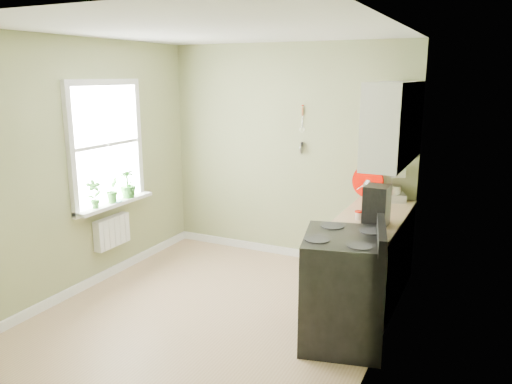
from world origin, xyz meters
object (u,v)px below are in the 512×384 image
at_px(kettle, 368,188).
at_px(coffee_maker, 376,207).
at_px(stand_mixer, 395,184).
at_px(stove, 343,288).

distance_m(kettle, coffee_maker, 1.13).
distance_m(stand_mixer, kettle, 0.31).
distance_m(stove, stand_mixer, 1.84).
relative_size(stove, stand_mixer, 2.48).
height_order(stand_mixer, kettle, stand_mixer).
bearing_deg(kettle, stand_mixer, 4.37).
xyz_separation_m(stove, coffee_maker, (0.11, 0.64, 0.60)).
height_order(stove, stand_mixer, stand_mixer).
bearing_deg(coffee_maker, kettle, 107.15).
height_order(stove, kettle, kettle).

